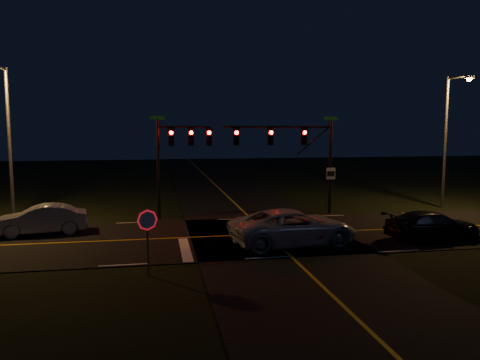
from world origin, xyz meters
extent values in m
plane|color=black|center=(0.00, 0.00, 0.00)|extent=(120.00, 120.00, 0.00)
cube|color=black|center=(0.00, 0.00, 0.02)|extent=(120.00, 9.00, 0.04)
cube|color=black|center=(0.00, 0.00, 0.02)|extent=(8.00, 120.00, 0.04)
cube|color=gold|center=(0.00, 0.00, 0.04)|extent=(120.00, 0.14, 0.01)
cube|color=gold|center=(0.00, 0.00, 0.04)|extent=(0.14, 120.00, 0.01)
cube|color=silver|center=(-4.40, -2.30, 0.04)|extent=(0.45, 4.20, 0.01)
cube|color=silver|center=(-13.00, 4.30, 0.04)|extent=(2.00, 0.12, 0.01)
cube|color=silver|center=(-7.00, -4.30, 0.04)|extent=(2.00, 0.12, 0.01)
cube|color=silver|center=(-7.00, 4.30, 0.04)|extent=(2.00, 0.12, 0.01)
cube|color=silver|center=(-1.00, -4.30, 0.04)|extent=(2.00, 0.12, 0.01)
cube|color=silver|center=(-1.00, 4.30, 0.04)|extent=(2.00, 0.12, 0.01)
cube|color=silver|center=(5.00, -4.30, 0.04)|extent=(2.00, 0.12, 0.01)
cube|color=silver|center=(5.00, 4.30, 0.04)|extent=(2.00, 0.12, 0.01)
cube|color=silver|center=(11.00, 4.30, 0.04)|extent=(2.00, 0.12, 0.01)
cylinder|color=#5A5E63|center=(-14.00, 6.00, 4.50)|extent=(0.20, 0.20, 9.00)
cylinder|color=#5A5E63|center=(14.00, 6.00, 4.50)|extent=(0.20, 0.20, 9.00)
cylinder|color=#5A5E63|center=(14.00, 4.90, 8.85)|extent=(0.12, 2.20, 0.12)
cube|color=#5A5E63|center=(14.00, 3.80, 8.75)|extent=(0.50, 0.28, 0.18)
sphere|color=orange|center=(14.00, 3.80, 8.62)|extent=(0.32, 0.32, 0.32)
cylinder|color=black|center=(5.50, 5.50, 3.00)|extent=(0.22, 0.22, 6.00)
cylinder|color=black|center=(2.00, 5.50, 5.60)|extent=(7.00, 0.14, 0.14)
cube|color=#0E6225|center=(5.50, 5.50, 6.15)|extent=(0.95, 0.03, 0.22)
cube|color=silver|center=(5.50, 5.36, 2.60)|extent=(0.60, 0.03, 0.75)
cube|color=black|center=(3.70, 5.50, 4.95)|extent=(0.34, 0.28, 1.00)
cube|color=black|center=(3.70, 5.50, 5.50)|extent=(0.40, 0.34, 0.10)
cylinder|color=#FF0705|center=(3.70, 5.34, 5.25)|extent=(0.22, 0.04, 0.22)
cube|color=black|center=(3.70, 5.32, 5.37)|extent=(0.26, 0.12, 0.03)
cylinder|color=black|center=(3.70, 5.34, 4.95)|extent=(0.22, 0.04, 0.22)
cube|color=black|center=(3.70, 5.32, 5.07)|extent=(0.26, 0.12, 0.03)
cylinder|color=black|center=(3.70, 5.34, 4.65)|extent=(0.22, 0.04, 0.22)
cube|color=black|center=(3.70, 5.32, 4.77)|extent=(0.26, 0.12, 0.03)
cube|color=black|center=(1.50, 5.50, 4.95)|extent=(0.34, 0.28, 1.00)
cube|color=black|center=(1.50, 5.50, 5.50)|extent=(0.40, 0.34, 0.10)
cylinder|color=#FF0705|center=(1.50, 5.34, 5.25)|extent=(0.22, 0.04, 0.22)
cube|color=black|center=(1.50, 5.32, 5.37)|extent=(0.26, 0.12, 0.03)
cylinder|color=black|center=(1.50, 5.34, 4.95)|extent=(0.22, 0.04, 0.22)
cube|color=black|center=(1.50, 5.32, 5.07)|extent=(0.26, 0.12, 0.03)
cylinder|color=black|center=(1.50, 5.34, 4.65)|extent=(0.22, 0.04, 0.22)
cube|color=black|center=(1.50, 5.32, 4.77)|extent=(0.26, 0.12, 0.03)
cube|color=black|center=(-0.70, 5.50, 4.95)|extent=(0.34, 0.28, 1.00)
cube|color=black|center=(-0.70, 5.50, 5.50)|extent=(0.40, 0.34, 0.10)
cylinder|color=#FF0705|center=(-0.70, 5.34, 5.25)|extent=(0.22, 0.04, 0.22)
cube|color=black|center=(-0.70, 5.32, 5.37)|extent=(0.26, 0.12, 0.03)
cylinder|color=black|center=(-0.70, 5.34, 4.95)|extent=(0.22, 0.04, 0.22)
cube|color=black|center=(-0.70, 5.32, 5.07)|extent=(0.26, 0.12, 0.03)
cylinder|color=black|center=(-0.70, 5.34, 4.65)|extent=(0.22, 0.04, 0.22)
cube|color=black|center=(-0.70, 5.32, 4.77)|extent=(0.26, 0.12, 0.03)
cylinder|color=black|center=(-5.50, 5.50, 3.00)|extent=(0.22, 0.22, 6.00)
cylinder|color=black|center=(-3.90, 5.50, 5.60)|extent=(3.20, 0.14, 0.14)
cube|color=#0E6225|center=(-5.50, 5.50, 6.15)|extent=(0.95, 0.03, 0.22)
cube|color=black|center=(-4.70, 5.50, 4.95)|extent=(0.34, 0.28, 1.00)
cube|color=black|center=(-4.70, 5.50, 5.50)|extent=(0.40, 0.34, 0.10)
cylinder|color=#FF0705|center=(-4.70, 5.34, 5.25)|extent=(0.22, 0.04, 0.22)
cube|color=black|center=(-4.70, 5.32, 5.37)|extent=(0.26, 0.12, 0.03)
cylinder|color=black|center=(-4.70, 5.34, 4.95)|extent=(0.22, 0.04, 0.22)
cube|color=black|center=(-4.70, 5.32, 5.07)|extent=(0.26, 0.12, 0.03)
cylinder|color=black|center=(-4.70, 5.34, 4.65)|extent=(0.22, 0.04, 0.22)
cube|color=black|center=(-4.70, 5.32, 4.77)|extent=(0.26, 0.12, 0.03)
cube|color=black|center=(-3.50, 5.50, 4.95)|extent=(0.34, 0.28, 1.00)
cube|color=black|center=(-3.50, 5.50, 5.50)|extent=(0.40, 0.34, 0.10)
cylinder|color=#FF0705|center=(-3.50, 5.34, 5.25)|extent=(0.22, 0.04, 0.22)
cube|color=black|center=(-3.50, 5.32, 5.37)|extent=(0.26, 0.12, 0.03)
cylinder|color=black|center=(-3.50, 5.34, 4.95)|extent=(0.22, 0.04, 0.22)
cube|color=black|center=(-3.50, 5.32, 5.07)|extent=(0.26, 0.12, 0.03)
cylinder|color=black|center=(-3.50, 5.34, 4.65)|extent=(0.22, 0.04, 0.22)
cube|color=black|center=(-3.50, 5.32, 4.77)|extent=(0.26, 0.12, 0.03)
cube|color=black|center=(-2.40, 5.50, 4.95)|extent=(0.34, 0.28, 1.00)
cube|color=black|center=(-2.40, 5.50, 5.50)|extent=(0.40, 0.34, 0.10)
cylinder|color=#FF0705|center=(-2.40, 5.34, 5.25)|extent=(0.22, 0.04, 0.22)
cube|color=black|center=(-2.40, 5.32, 5.37)|extent=(0.26, 0.12, 0.03)
cylinder|color=black|center=(-2.40, 5.34, 4.95)|extent=(0.22, 0.04, 0.22)
cube|color=black|center=(-2.40, 5.32, 5.07)|extent=(0.26, 0.12, 0.03)
cylinder|color=black|center=(-2.40, 5.34, 4.65)|extent=(0.22, 0.04, 0.22)
cube|color=black|center=(-2.40, 5.32, 4.77)|extent=(0.26, 0.12, 0.03)
cylinder|color=#5A5E63|center=(-6.00, -5.80, 1.05)|extent=(0.07, 0.07, 2.10)
cylinder|color=#B90C18|center=(-6.00, -5.84, 2.15)|extent=(0.75, 0.33, 0.80)
cylinder|color=silver|center=(-6.00, -5.86, 2.15)|extent=(0.62, 0.27, 0.66)
imported|color=#B6B7BB|center=(0.69, -2.32, 0.84)|extent=(4.43, 6.81, 1.68)
imported|color=black|center=(7.81, -2.52, 0.70)|extent=(2.55, 5.04, 1.39)
imported|color=#A1A3A9|center=(-11.60, 2.15, 0.76)|extent=(3.02, 5.10, 1.52)
camera|label=1|loc=(-5.65, -23.21, 5.56)|focal=35.00mm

